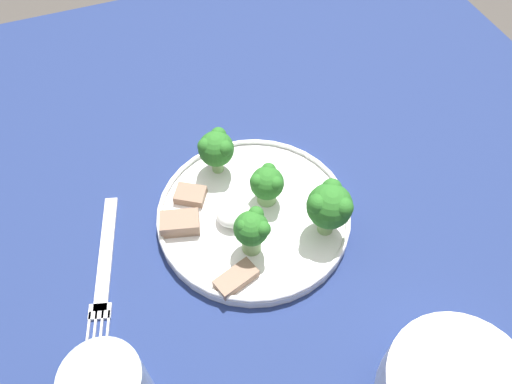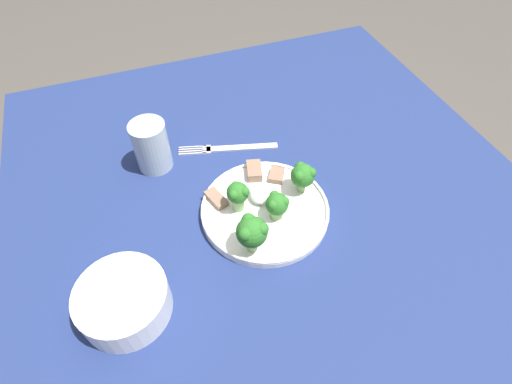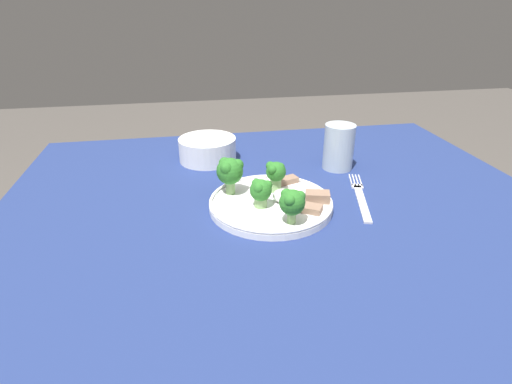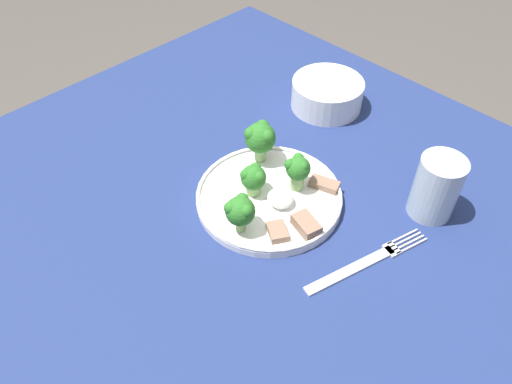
{
  "view_description": "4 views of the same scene",
  "coord_description": "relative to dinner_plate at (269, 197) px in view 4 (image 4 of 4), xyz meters",
  "views": [
    {
      "loc": [
        0.1,
        0.34,
        1.25
      ],
      "look_at": [
        -0.03,
        0.01,
        0.77
      ],
      "focal_mm": 35.0,
      "sensor_mm": 36.0,
      "label": 1
    },
    {
      "loc": [
        -0.43,
        0.2,
        1.32
      ],
      "look_at": [
        0.01,
        0.04,
        0.78
      ],
      "focal_mm": 28.0,
      "sensor_mm": 36.0,
      "label": 2
    },
    {
      "loc": [
        -0.16,
        -0.62,
        1.11
      ],
      "look_at": [
        -0.05,
        0.02,
        0.78
      ],
      "focal_mm": 28.0,
      "sensor_mm": 36.0,
      "label": 3
    },
    {
      "loc": [
        0.36,
        -0.37,
        1.32
      ],
      "look_at": [
        -0.03,
        0.01,
        0.77
      ],
      "focal_mm": 35.0,
      "sensor_mm": 36.0,
      "label": 4
    }
  ],
  "objects": [
    {
      "name": "table",
      "position": [
        0.02,
        -0.03,
        -0.12
      ],
      "size": [
        1.07,
        0.98,
        0.75
      ],
      "color": "navy",
      "rests_on": "ground_plane"
    },
    {
      "name": "dinner_plate",
      "position": [
        0.0,
        0.0,
        0.0
      ],
      "size": [
        0.23,
        0.23,
        0.02
      ],
      "color": "white",
      "rests_on": "table"
    },
    {
      "name": "fork",
      "position": [
        0.18,
        0.01,
        -0.01
      ],
      "size": [
        0.07,
        0.2,
        0.0
      ],
      "color": "silver",
      "rests_on": "table"
    },
    {
      "name": "cream_bowl",
      "position": [
        -0.1,
        0.26,
        0.02
      ],
      "size": [
        0.14,
        0.14,
        0.06
      ],
      "color": "white",
      "rests_on": "table"
    },
    {
      "name": "drinking_glass",
      "position": [
        0.19,
        0.16,
        0.04
      ],
      "size": [
        0.07,
        0.07,
        0.1
      ],
      "color": "#B2C1CC",
      "rests_on": "table"
    },
    {
      "name": "broccoli_floret_near_rim_left",
      "position": [
        -0.07,
        0.05,
        0.05
      ],
      "size": [
        0.05,
        0.05,
        0.07
      ],
      "color": "#7FA866",
      "rests_on": "dinner_plate"
    },
    {
      "name": "broccoli_floret_center_left",
      "position": [
        -0.02,
        -0.01,
        0.04
      ],
      "size": [
        0.04,
        0.04,
        0.05
      ],
      "color": "#7FA866",
      "rests_on": "dinner_plate"
    },
    {
      "name": "broccoli_floret_back_left",
      "position": [
        0.02,
        0.04,
        0.04
      ],
      "size": [
        0.04,
        0.04,
        0.06
      ],
      "color": "#7FA866",
      "rests_on": "dinner_plate"
    },
    {
      "name": "broccoli_floret_front_left",
      "position": [
        0.02,
        -0.08,
        0.04
      ],
      "size": [
        0.05,
        0.04,
        0.06
      ],
      "color": "#7FA866",
      "rests_on": "dinner_plate"
    },
    {
      "name": "meat_slice_front_slice",
      "position": [
        0.06,
        -0.05,
        0.01
      ],
      "size": [
        0.04,
        0.04,
        0.01
      ],
      "color": "#846651",
      "rests_on": "dinner_plate"
    },
    {
      "name": "meat_slice_middle_slice",
      "position": [
        0.05,
        0.08,
        0.01
      ],
      "size": [
        0.05,
        0.04,
        0.01
      ],
      "color": "#846651",
      "rests_on": "dinner_plate"
    },
    {
      "name": "meat_slice_rear_slice",
      "position": [
        0.09,
        -0.01,
        0.01
      ],
      "size": [
        0.05,
        0.04,
        0.02
      ],
      "color": "#846651",
      "rests_on": "dinner_plate"
    },
    {
      "name": "sauce_dollop",
      "position": [
        0.02,
        -0.0,
        0.01
      ],
      "size": [
        0.04,
        0.04,
        0.02
      ],
      "color": "white",
      "rests_on": "dinner_plate"
    }
  ]
}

